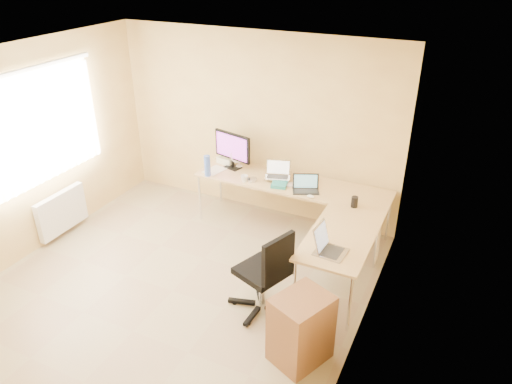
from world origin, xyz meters
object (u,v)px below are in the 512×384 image
at_px(laptop_return, 332,243).
at_px(desk_fan, 239,158).
at_px(keyboard, 290,184).
at_px(laptop_center, 278,170).
at_px(water_bottle, 207,166).
at_px(desk_main, 291,206).
at_px(mug, 244,179).
at_px(cabinet, 301,329).
at_px(desk_return, 338,263).
at_px(laptop_black, 306,184).
at_px(office_chair, 262,270).
at_px(monitor, 233,151).

bearing_deg(laptop_return, desk_fan, 55.21).
relative_size(desk_fan, laptop_return, 0.74).
bearing_deg(keyboard, laptop_center, 152.22).
relative_size(keyboard, water_bottle, 1.40).
xyz_separation_m(desk_main, keyboard, (0.01, -0.08, 0.37)).
xyz_separation_m(laptop_center, mug, (-0.38, -0.23, -0.11)).
bearing_deg(water_bottle, desk_fan, 59.32).
bearing_deg(cabinet, laptop_return, 112.66).
bearing_deg(water_bottle, desk_return, -18.49).
bearing_deg(keyboard, mug, -174.80).
distance_m(mug, cabinet, 2.48).
xyz_separation_m(desk_main, laptop_center, (-0.20, -0.02, 0.52)).
height_order(mug, cabinet, mug).
bearing_deg(keyboard, cabinet, -75.85).
bearing_deg(water_bottle, laptop_black, 5.61).
relative_size(laptop_center, desk_fan, 1.25).
distance_m(mug, office_chair, 1.69).
xyz_separation_m(water_bottle, office_chair, (1.45, -1.35, -0.38)).
height_order(desk_main, cabinet, desk_main).
bearing_deg(mug, desk_main, 23.26).
distance_m(monitor, mug, 0.53).
xyz_separation_m(monitor, laptop_black, (1.19, -0.24, -0.16)).
relative_size(keyboard, mug, 4.17).
bearing_deg(mug, cabinet, -50.94).
distance_m(keyboard, mug, 0.61).
xyz_separation_m(monitor, cabinet, (1.89, -2.23, -0.63)).
distance_m(keyboard, cabinet, 2.31).
relative_size(laptop_black, cabinet, 0.47).
height_order(monitor, mug, monitor).
relative_size(desk_main, laptop_center, 7.86).
distance_m(mug, laptop_return, 1.91).
xyz_separation_m(desk_main, cabinet, (0.96, -2.15, -0.01)).
relative_size(laptop_center, water_bottle, 1.14).
bearing_deg(laptop_center, keyboard, -34.25).
relative_size(monitor, laptop_black, 1.84).
xyz_separation_m(desk_fan, office_chair, (1.19, -1.79, -0.36)).
bearing_deg(mug, desk_return, -25.65).
bearing_deg(water_bottle, mug, 4.89).
xyz_separation_m(keyboard, laptop_return, (0.96, -1.27, 0.11)).
height_order(office_chair, cabinet, office_chair).
bearing_deg(monitor, cabinet, -35.38).
xyz_separation_m(desk_return, laptop_return, (-0.01, -0.35, 0.49)).
relative_size(desk_main, laptop_return, 7.24).
height_order(laptop_center, water_bottle, water_bottle).
distance_m(water_bottle, desk_fan, 0.51).
distance_m(monitor, keyboard, 0.99).
height_order(laptop_center, keyboard, laptop_center).
height_order(keyboard, mug, mug).
bearing_deg(cabinet, mug, 152.60).
bearing_deg(desk_fan, laptop_return, -61.46).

